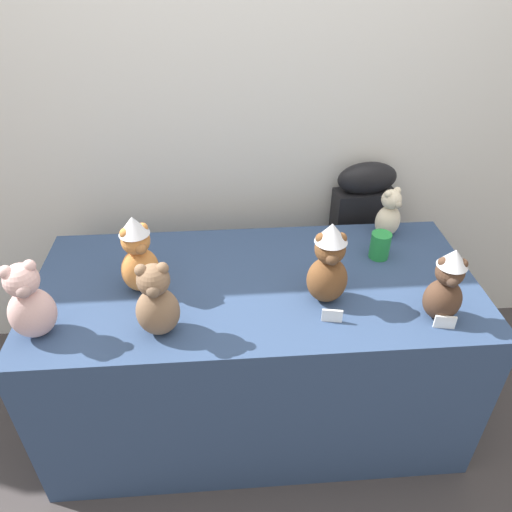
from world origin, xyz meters
TOP-DOWN VIEW (x-y plane):
  - ground_plane at (0.00, 0.00)m, footprint 10.00×10.00m
  - wall_back at (0.00, 0.89)m, footprint 7.00×0.08m
  - display_table at (0.00, 0.25)m, footprint 1.68×0.77m
  - instrument_case at (0.55, 0.77)m, footprint 0.29×0.15m
  - teddy_bear_cream at (0.59, 0.54)m, footprint 0.15×0.14m
  - teddy_bear_cocoa at (0.61, 0.01)m, footprint 0.14×0.13m
  - teddy_bear_blush at (-0.74, 0.03)m, footprint 0.18×0.17m
  - teddy_bear_mocha at (-0.34, 0.01)m, footprint 0.15×0.13m
  - teddy_bear_ginger at (-0.42, 0.24)m, footprint 0.18×0.17m
  - teddy_bear_chestnut at (0.24, 0.13)m, footprint 0.15×0.13m
  - party_cup_green at (0.51, 0.38)m, footprint 0.08×0.08m
  - name_card_front_left at (0.24, 0.01)m, footprint 0.07×0.02m
  - name_card_front_middle at (0.61, -0.05)m, footprint 0.07×0.02m

SIDE VIEW (x-z plane):
  - ground_plane at x=0.00m, z-range 0.00..0.00m
  - display_table at x=0.00m, z-range 0.00..0.75m
  - instrument_case at x=0.55m, z-range 0.00..0.99m
  - name_card_front_left at x=0.24m, z-range 0.75..0.80m
  - name_card_front_middle at x=0.61m, z-range 0.75..0.80m
  - party_cup_green at x=0.51m, z-range 0.75..0.86m
  - teddy_bear_cream at x=0.59m, z-range 0.74..0.96m
  - teddy_bear_mocha at x=-0.34m, z-range 0.74..1.01m
  - teddy_bear_blush at x=-0.74m, z-range 0.74..1.02m
  - teddy_bear_cocoa at x=0.61m, z-range 0.74..1.03m
  - teddy_bear_ginger at x=-0.42m, z-range 0.74..1.05m
  - teddy_bear_chestnut at x=0.24m, z-range 0.74..1.06m
  - wall_back at x=0.00m, z-range 0.00..2.60m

